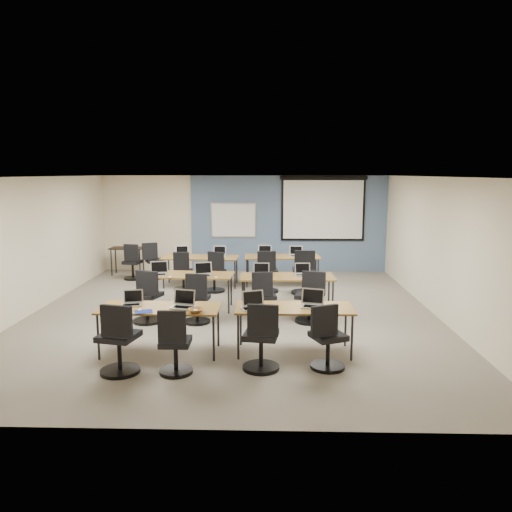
{
  "coord_description": "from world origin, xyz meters",
  "views": [
    {
      "loc": [
        0.75,
        -9.54,
        2.77
      ],
      "look_at": [
        0.45,
        0.4,
        1.11
      ],
      "focal_mm": 35.0,
      "sensor_mm": 36.0,
      "label": 1
    }
  ],
  "objects_px": {
    "laptop_6": "(261,272)",
    "task_chair_11": "(304,276)",
    "training_table_front_right": "(294,310)",
    "laptop_1": "(184,303)",
    "task_chair_8": "(183,274)",
    "training_table_front_left": "(160,310)",
    "training_table_mid_right": "(287,278)",
    "laptop_11": "(296,254)",
    "training_table_back_left": "(201,258)",
    "training_table_mid_left": "(188,276)",
    "task_chair_1": "(175,348)",
    "task_chair_6": "(264,300)",
    "laptop_9": "(219,253)",
    "spare_chair_b": "(132,265)",
    "projector_screen": "(323,205)",
    "task_chair_3": "(327,342)",
    "spare_chair_a": "(154,264)",
    "laptop_0": "(132,301)",
    "laptop_4": "(158,272)",
    "whiteboard": "(233,220)",
    "utility_table": "(127,251)",
    "laptop_10": "(265,253)",
    "task_chair_7": "(310,301)",
    "task_chair_2": "(261,342)",
    "laptop_2": "(253,304)",
    "task_chair_5": "(197,303)",
    "task_chair_4": "(147,301)",
    "laptop_7": "(303,272)",
    "task_chair_10": "(267,275)",
    "laptop_8": "(182,253)",
    "task_chair_0": "(119,345)",
    "training_table_back_right": "(282,258)",
    "laptop_3": "(313,303)",
    "task_chair_9": "(215,275)",
    "laptop_5": "(203,273)"
  },
  "relations": [
    {
      "from": "laptop_0",
      "to": "task_chair_4",
      "type": "bearing_deg",
      "value": 81.38
    },
    {
      "from": "training_table_mid_right",
      "to": "training_table_back_left",
      "type": "relative_size",
      "value": 1.01
    },
    {
      "from": "task_chair_4",
      "to": "laptop_7",
      "type": "xyz_separation_m",
      "value": [
        2.94,
        0.97,
        0.37
      ]
    },
    {
      "from": "training_table_back_right",
      "to": "laptop_11",
      "type": "bearing_deg",
      "value": -1.29
    },
    {
      "from": "projector_screen",
      "to": "training_table_mid_left",
      "type": "relative_size",
      "value": 1.32
    },
    {
      "from": "training_table_mid_left",
      "to": "training_table_back_left",
      "type": "bearing_deg",
      "value": 94.83
    },
    {
      "from": "laptop_7",
      "to": "task_chair_8",
      "type": "height_order",
      "value": "laptop_7"
    },
    {
      "from": "spare_chair_a",
      "to": "training_table_mid_left",
      "type": "bearing_deg",
      "value": -88.6
    },
    {
      "from": "laptop_4",
      "to": "task_chair_8",
      "type": "bearing_deg",
      "value": 68.51
    },
    {
      "from": "training_table_front_right",
      "to": "training_table_back_left",
      "type": "distance_m",
      "value": 5.06
    },
    {
      "from": "training_table_back_right",
      "to": "laptop_1",
      "type": "distance_m",
      "value": 5.1
    },
    {
      "from": "task_chair_8",
      "to": "training_table_front_left",
      "type": "bearing_deg",
      "value": -87.51
    },
    {
      "from": "laptop_0",
      "to": "task_chair_1",
      "type": "height_order",
      "value": "laptop_0"
    },
    {
      "from": "task_chair_1",
      "to": "training_table_mid_right",
      "type": "bearing_deg",
      "value": 62.32
    },
    {
      "from": "task_chair_6",
      "to": "task_chair_3",
      "type": "bearing_deg",
      "value": -78.02
    },
    {
      "from": "task_chair_0",
      "to": "task_chair_3",
      "type": "relative_size",
      "value": 1.05
    },
    {
      "from": "task_chair_6",
      "to": "laptop_1",
      "type": "bearing_deg",
      "value": -134.26
    },
    {
      "from": "task_chair_10",
      "to": "laptop_8",
      "type": "bearing_deg",
      "value": 153.49
    },
    {
      "from": "laptop_11",
      "to": "training_table_back_left",
      "type": "bearing_deg",
      "value": -168.41
    },
    {
      "from": "task_chair_7",
      "to": "spare_chair_b",
      "type": "xyz_separation_m",
      "value": [
        -4.36,
        3.69,
        -0.02
      ]
    },
    {
      "from": "laptop_5",
      "to": "utility_table",
      "type": "distance_m",
      "value": 4.46
    },
    {
      "from": "laptop_6",
      "to": "task_chair_11",
      "type": "height_order",
      "value": "task_chair_11"
    },
    {
      "from": "laptop_9",
      "to": "task_chair_11",
      "type": "height_order",
      "value": "task_chair_11"
    },
    {
      "from": "laptop_7",
      "to": "utility_table",
      "type": "distance_m",
      "value": 5.77
    },
    {
      "from": "projector_screen",
      "to": "training_table_mid_left",
      "type": "bearing_deg",
      "value": -127.84
    },
    {
      "from": "utility_table",
      "to": "laptop_10",
      "type": "bearing_deg",
      "value": -15.19
    },
    {
      "from": "task_chair_3",
      "to": "spare_chair_a",
      "type": "xyz_separation_m",
      "value": [
        -3.89,
        6.09,
        -0.0
      ]
    },
    {
      "from": "projector_screen",
      "to": "utility_table",
      "type": "distance_m",
      "value": 5.56
    },
    {
      "from": "task_chair_7",
      "to": "task_chair_2",
      "type": "bearing_deg",
      "value": -93.97
    },
    {
      "from": "laptop_7",
      "to": "training_table_front_left",
      "type": "bearing_deg",
      "value": -138.75
    },
    {
      "from": "training_table_front_left",
      "to": "laptop_0",
      "type": "bearing_deg",
      "value": 166.45
    },
    {
      "from": "task_chair_9",
      "to": "task_chair_10",
      "type": "xyz_separation_m",
      "value": [
        1.23,
        -0.01,
        0.01
      ]
    },
    {
      "from": "training_table_back_left",
      "to": "training_table_mid_left",
      "type": "bearing_deg",
      "value": -84.86
    },
    {
      "from": "laptop_7",
      "to": "task_chair_1",
      "type": "bearing_deg",
      "value": -125.89
    },
    {
      "from": "laptop_2",
      "to": "laptop_6",
      "type": "relative_size",
      "value": 1.05
    },
    {
      "from": "laptop_1",
      "to": "task_chair_4",
      "type": "xyz_separation_m",
      "value": [
        -0.96,
        1.53,
        -0.37
      ]
    },
    {
      "from": "laptop_3",
      "to": "task_chair_9",
      "type": "height_order",
      "value": "laptop_3"
    },
    {
      "from": "task_chair_8",
      "to": "utility_table",
      "type": "relative_size",
      "value": 1.05
    },
    {
      "from": "laptop_9",
      "to": "spare_chair_b",
      "type": "relative_size",
      "value": 0.33
    },
    {
      "from": "task_chair_2",
      "to": "task_chair_3",
      "type": "distance_m",
      "value": 0.93
    },
    {
      "from": "task_chair_1",
      "to": "task_chair_6",
      "type": "xyz_separation_m",
      "value": [
        1.19,
        2.61,
        0.0
      ]
    },
    {
      "from": "laptop_5",
      "to": "laptop_8",
      "type": "relative_size",
      "value": 1.13
    },
    {
      "from": "task_chair_2",
      "to": "laptop_5",
      "type": "xyz_separation_m",
      "value": [
        -1.24,
        3.05,
        0.38
      ]
    },
    {
      "from": "whiteboard",
      "to": "task_chair_10",
      "type": "bearing_deg",
      "value": -69.24
    },
    {
      "from": "laptop_1",
      "to": "laptop_8",
      "type": "xyz_separation_m",
      "value": [
        -0.89,
        4.85,
        -0.0
      ]
    },
    {
      "from": "training_table_front_right",
      "to": "laptop_1",
      "type": "height_order",
      "value": "laptop_1"
    },
    {
      "from": "training_table_mid_right",
      "to": "laptop_11",
      "type": "xyz_separation_m",
      "value": [
        0.3,
        2.45,
        0.1
      ]
    },
    {
      "from": "training_table_front_left",
      "to": "training_table_mid_right",
      "type": "distance_m",
      "value": 3.16
    },
    {
      "from": "laptop_2",
      "to": "task_chair_5",
      "type": "height_order",
      "value": "laptop_2"
    },
    {
      "from": "whiteboard",
      "to": "laptop_9",
      "type": "xyz_separation_m",
      "value": [
        -0.23,
        -1.75,
        -0.66
      ]
    }
  ]
}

